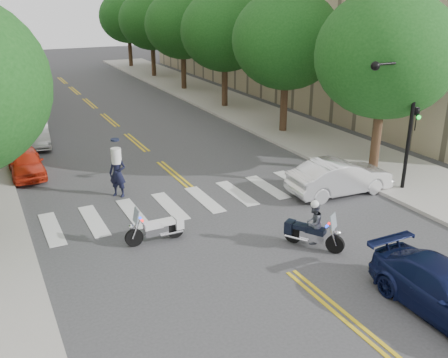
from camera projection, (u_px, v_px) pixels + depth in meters
ground at (291, 272)px, 15.59m from camera, size 140.00×140.00×0.00m
sidewalk_right at (233, 106)px, 37.94m from camera, size 5.00×60.00×0.15m
tree_r_0 at (386, 55)px, 22.35m from camera, size 6.40×6.40×8.45m
tree_r_1 at (287, 40)px, 29.03m from camera, size 6.40×6.40×8.45m
tree_r_2 at (225, 31)px, 35.71m from camera, size 6.40×6.40×8.45m
tree_r_3 at (182, 25)px, 42.40m from camera, size 6.40×6.40×8.45m
tree_r_4 at (151, 20)px, 49.08m from camera, size 6.40×6.40×8.45m
tree_r_5 at (128, 17)px, 55.77m from camera, size 6.40×6.40×8.45m
traffic_signal_pole at (404, 108)px, 20.45m from camera, size 2.82×0.42×6.00m
motorcycle_police at (312, 226)px, 16.87m from camera, size 1.36×1.92×1.74m
motorcycle_parked at (160, 228)px, 17.40m from camera, size 2.13×0.47×1.37m
officer_standing at (118, 173)px, 21.02m from camera, size 0.88×0.87×2.05m
convertible at (340, 177)px, 21.40m from camera, size 4.68×1.86×1.51m
sedan_blue at (448, 293)px, 13.30m from camera, size 1.95×4.74×1.37m
parked_car_a at (26, 162)px, 23.57m from camera, size 1.54×3.78×1.28m
parked_car_b at (36, 134)px, 28.21m from camera, size 1.71×4.06×1.30m
parked_car_c at (13, 130)px, 29.00m from camera, size 2.26×4.65×1.27m
parked_car_d at (17, 100)px, 36.98m from camera, size 2.25×4.59×1.29m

